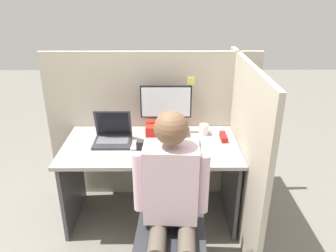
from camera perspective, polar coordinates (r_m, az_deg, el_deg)
The scene contains 13 objects.
ground_plane at distance 2.86m, azimuth -3.07°, elevation -20.16°, with size 12.00×12.00×0.00m, color slate.
cubicle_panel_back at distance 3.12m, azimuth -2.72°, elevation -0.24°, with size 1.96×0.05×1.44m.
cubicle_panel_right at distance 2.75m, azimuth 12.85°, elevation -4.22°, with size 0.04×1.41×1.44m.
desk at distance 2.83m, azimuth -2.97°, elevation -6.54°, with size 1.46×0.76×0.74m.
paper_box at distance 2.93m, azimuth -0.35°, elevation -0.37°, with size 0.36×0.21×0.09m.
monitor at distance 2.85m, azimuth -0.36°, elevation 3.73°, with size 0.44×0.20×0.35m.
laptop at distance 2.80m, azimuth -9.62°, elevation -1.78°, with size 0.31×0.26×0.27m.
mouse at distance 2.65m, azimuth -5.82°, elevation -3.90°, with size 0.08×0.04×0.03m.
stapler at distance 2.86m, azimuth 9.63°, elevation -1.88°, with size 0.05×0.16×0.05m.
carrot_toy at distance 2.54m, azimuth 2.05°, elevation -4.89°, with size 0.05×0.16×0.05m.
office_chair at distance 2.36m, azimuth 0.31°, elevation -15.04°, with size 0.53×0.57×0.99m.
person at distance 2.08m, azimuth 0.62°, elevation -12.41°, with size 0.48×0.47×1.31m.
coffee_mug at distance 2.91m, azimuth 6.24°, elevation -0.62°, with size 0.08×0.08×0.10m.
Camera 1 is at (0.13, -2.07, 1.97)m, focal length 35.00 mm.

